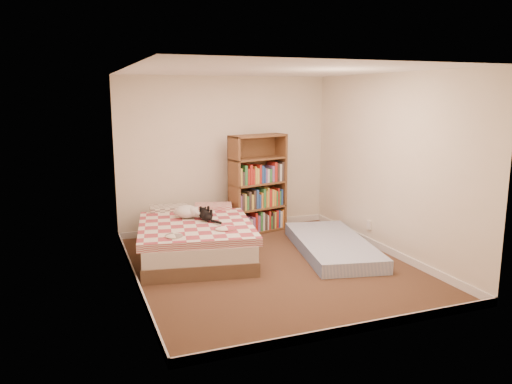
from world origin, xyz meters
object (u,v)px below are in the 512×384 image
object	(u,v)px
bed	(195,237)
white_dog	(187,211)
floor_mattress	(332,246)
black_cat	(205,215)
bookshelf	(257,197)

from	to	relation	value
bed	white_dog	bearing A→B (deg)	112.86
white_dog	floor_mattress	bearing A→B (deg)	-10.99
floor_mattress	white_dog	size ratio (longest dim) A/B	4.90
bed	floor_mattress	size ratio (longest dim) A/B	1.11
floor_mattress	black_cat	size ratio (longest dim) A/B	3.20
black_cat	bookshelf	bearing A→B (deg)	42.81
bed	floor_mattress	bearing A→B (deg)	-7.50
floor_mattress	white_dog	xyz separation A→B (m)	(-1.91, 0.79, 0.49)
bed	white_dog	size ratio (longest dim) A/B	5.41
black_cat	bed	bearing A→B (deg)	-168.21
bed	black_cat	size ratio (longest dim) A/B	3.54
white_dog	black_cat	bearing A→B (deg)	-30.43
floor_mattress	black_cat	world-z (taller)	black_cat
bed	floor_mattress	world-z (taller)	bed
floor_mattress	white_dog	distance (m)	2.12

